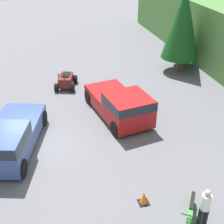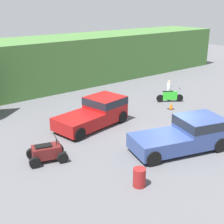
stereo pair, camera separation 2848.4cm
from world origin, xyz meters
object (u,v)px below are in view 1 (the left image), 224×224
(dirt_bike, at_px, (190,213))
(traffic_cone, at_px, (144,198))
(rider_person, at_px, (205,207))
(pickup_truck_red, at_px, (121,104))
(quad_atv, at_px, (66,81))
(pickup_truck_second, at_px, (8,138))

(dirt_bike, relative_size, traffic_cone, 3.48)
(rider_person, bearing_deg, pickup_truck_red, -158.11)
(rider_person, height_order, traffic_cone, rider_person)
(traffic_cone, bearing_deg, pickup_truck_red, 171.34)
(dirt_bike, distance_m, rider_person, 0.64)
(rider_person, relative_size, traffic_cone, 3.12)
(pickup_truck_red, relative_size, dirt_bike, 2.78)
(pickup_truck_red, height_order, traffic_cone, pickup_truck_red)
(rider_person, bearing_deg, quad_atv, -149.41)
(dirt_bike, distance_m, quad_atv, 13.00)
(pickup_truck_red, distance_m, rider_person, 7.99)
(pickup_truck_second, relative_size, rider_person, 3.30)
(dirt_bike, relative_size, rider_person, 1.11)
(pickup_truck_second, xyz_separation_m, quad_atv, (-6.76, 3.62, -0.47))
(pickup_truck_second, distance_m, dirt_bike, 8.74)
(quad_atv, relative_size, rider_person, 1.32)
(pickup_truck_red, height_order, rider_person, pickup_truck_red)
(quad_atv, height_order, rider_person, rider_person)
(traffic_cone, bearing_deg, dirt_bike, 44.44)
(traffic_cone, bearing_deg, quad_atv, -172.56)
(pickup_truck_second, bearing_deg, quad_atv, 168.72)
(rider_person, distance_m, traffic_cone, 2.39)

